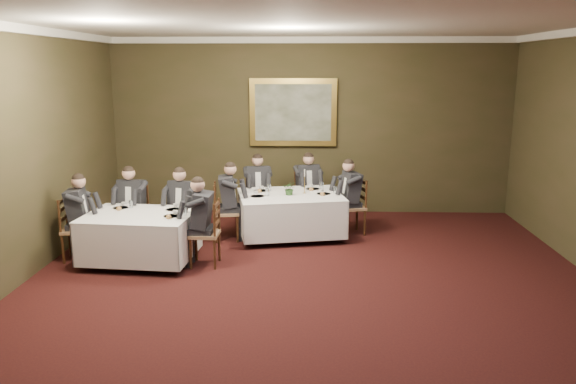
# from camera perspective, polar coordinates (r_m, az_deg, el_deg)

# --- Properties ---
(ground) EXTENTS (10.00, 10.00, 0.00)m
(ground) POSITION_cam_1_polar(r_m,az_deg,el_deg) (6.95, 2.35, -12.43)
(ground) COLOR black
(ground) RESTS_ON ground
(ceiling) EXTENTS (8.00, 10.00, 0.10)m
(ceiling) POSITION_cam_1_polar(r_m,az_deg,el_deg) (6.32, 2.65, 17.67)
(ceiling) COLOR silver
(ceiling) RESTS_ON back_wall
(back_wall) EXTENTS (8.00, 0.10, 3.50)m
(back_wall) POSITION_cam_1_polar(r_m,az_deg,el_deg) (11.36, 2.34, 6.62)
(back_wall) COLOR #35321A
(back_wall) RESTS_ON ground
(crown_molding) EXTENTS (8.00, 10.00, 0.12)m
(crown_molding) POSITION_cam_1_polar(r_m,az_deg,el_deg) (6.31, 2.65, 17.13)
(crown_molding) COLOR white
(crown_molding) RESTS_ON back_wall
(table_main) EXTENTS (2.01, 1.68, 0.67)m
(table_main) POSITION_cam_1_polar(r_m,az_deg,el_deg) (9.85, 0.23, -2.01)
(table_main) COLOR #321E0D
(table_main) RESTS_ON ground
(table_second) EXTENTS (1.71, 1.36, 0.67)m
(table_second) POSITION_cam_1_polar(r_m,az_deg,el_deg) (8.85, -14.79, -4.15)
(table_second) COLOR #321E0D
(table_second) RESTS_ON ground
(chair_main_backleft) EXTENTS (0.51, 0.49, 1.00)m
(chair_main_backleft) POSITION_cam_1_polar(r_m,az_deg,el_deg) (10.71, -3.09, -1.74)
(chair_main_backleft) COLOR #95704C
(chair_main_backleft) RESTS_ON ground
(diner_main_backleft) EXTENTS (0.48, 0.54, 1.35)m
(diner_main_backleft) POSITION_cam_1_polar(r_m,az_deg,el_deg) (10.64, -3.10, -0.56)
(diner_main_backleft) COLOR black
(diner_main_backleft) RESTS_ON chair_main_backleft
(chair_main_backright) EXTENTS (0.54, 0.53, 1.00)m
(chair_main_backright) POSITION_cam_1_polar(r_m,az_deg,el_deg) (10.85, 1.92, -1.54)
(chair_main_backright) COLOR #95704C
(chair_main_backright) RESTS_ON ground
(diner_main_backright) EXTENTS (0.52, 0.57, 1.35)m
(diner_main_backright) POSITION_cam_1_polar(r_m,az_deg,el_deg) (10.78, 1.95, -0.38)
(diner_main_backright) COLOR black
(diner_main_backright) RESTS_ON chair_main_backright
(chair_main_endleft) EXTENTS (0.48, 0.49, 1.00)m
(chair_main_endleft) POSITION_cam_1_polar(r_m,az_deg,el_deg) (9.78, -6.30, -3.20)
(chair_main_endleft) COLOR #95704C
(chair_main_endleft) RESTS_ON ground
(diner_main_endleft) EXTENTS (0.53, 0.46, 1.35)m
(diner_main_endleft) POSITION_cam_1_polar(r_m,az_deg,el_deg) (9.72, -6.26, -1.90)
(diner_main_endleft) COLOR black
(diner_main_endleft) RESTS_ON chair_main_endleft
(chair_main_endright) EXTENTS (0.53, 0.54, 1.00)m
(chair_main_endright) POSITION_cam_1_polar(r_m,az_deg,el_deg) (10.14, 6.53, -2.64)
(chair_main_endright) COLOR #95704C
(chair_main_endright) RESTS_ON ground
(diner_main_endright) EXTENTS (0.57, 0.52, 1.35)m
(diner_main_endright) POSITION_cam_1_polar(r_m,az_deg,el_deg) (10.07, 6.50, -1.39)
(diner_main_endright) COLOR black
(diner_main_endright) RESTS_ON chair_main_endright
(chair_sec_backleft) EXTENTS (0.49, 0.47, 1.00)m
(chair_sec_backleft) POSITION_cam_1_polar(r_m,az_deg,el_deg) (9.79, -15.33, -3.57)
(chair_sec_backleft) COLOR #95704C
(chair_sec_backleft) RESTS_ON ground
(diner_sec_backleft) EXTENTS (0.46, 0.53, 1.35)m
(diner_sec_backleft) POSITION_cam_1_polar(r_m,az_deg,el_deg) (9.72, -15.43, -2.29)
(diner_sec_backleft) COLOR black
(diner_sec_backleft) RESTS_ON chair_sec_backleft
(chair_sec_backright) EXTENTS (0.54, 0.52, 1.00)m
(chair_sec_backright) POSITION_cam_1_polar(r_m,az_deg,el_deg) (9.50, -10.47, -3.81)
(chair_sec_backright) COLOR #95704C
(chair_sec_backright) RESTS_ON ground
(diner_sec_backright) EXTENTS (0.51, 0.57, 1.35)m
(diner_sec_backright) POSITION_cam_1_polar(r_m,az_deg,el_deg) (9.43, -10.56, -2.50)
(diner_sec_backright) COLOR black
(diner_sec_backright) RESTS_ON chair_sec_backright
(chair_sec_endright) EXTENTS (0.43, 0.45, 1.00)m
(chair_sec_endright) POSITION_cam_1_polar(r_m,az_deg,el_deg) (8.59, -8.34, -5.53)
(chair_sec_endright) COLOR #95704C
(chair_sec_endright) RESTS_ON ground
(diner_sec_endright) EXTENTS (0.49, 0.43, 1.35)m
(diner_sec_endright) POSITION_cam_1_polar(r_m,az_deg,el_deg) (8.52, -8.47, -4.07)
(diner_sec_endright) COLOR black
(diner_sec_endright) RESTS_ON chair_sec_endright
(chair_sec_endleft) EXTENTS (0.48, 0.49, 1.00)m
(chair_sec_endleft) POSITION_cam_1_polar(r_m,az_deg,el_deg) (9.32, -20.61, -4.77)
(chair_sec_endleft) COLOR #95704C
(chair_sec_endleft) RESTS_ON ground
(diner_sec_endleft) EXTENTS (0.53, 0.46, 1.35)m
(diner_sec_endleft) POSITION_cam_1_polar(r_m,az_deg,el_deg) (9.25, -20.65, -3.42)
(diner_sec_endleft) COLOR black
(diner_sec_endleft) RESTS_ON chair_sec_endleft
(centerpiece) EXTENTS (0.24, 0.21, 0.25)m
(centerpiece) POSITION_cam_1_polar(r_m,az_deg,el_deg) (9.70, 0.17, 0.44)
(centerpiece) COLOR #2D5926
(centerpiece) RESTS_ON table_main
(candlestick) EXTENTS (0.06, 0.06, 0.44)m
(candlestick) POSITION_cam_1_polar(r_m,az_deg,el_deg) (9.83, 1.69, 0.81)
(candlestick) COLOR #B18536
(candlestick) RESTS_ON table_main
(place_setting_table_main) EXTENTS (0.33, 0.31, 0.14)m
(place_setting_table_main) POSITION_cam_1_polar(r_m,az_deg,el_deg) (10.09, -2.49, 0.35)
(place_setting_table_main) COLOR white
(place_setting_table_main) RESTS_ON table_main
(place_setting_table_second) EXTENTS (0.33, 0.31, 0.14)m
(place_setting_table_second) POSITION_cam_1_polar(r_m,az_deg,el_deg) (9.24, -16.29, -1.31)
(place_setting_table_second) COLOR white
(place_setting_table_second) RESTS_ON table_second
(painting) EXTENTS (1.73, 0.09, 1.34)m
(painting) POSITION_cam_1_polar(r_m,az_deg,el_deg) (11.27, 0.52, 8.08)
(painting) COLOR #E1BC52
(painting) RESTS_ON back_wall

